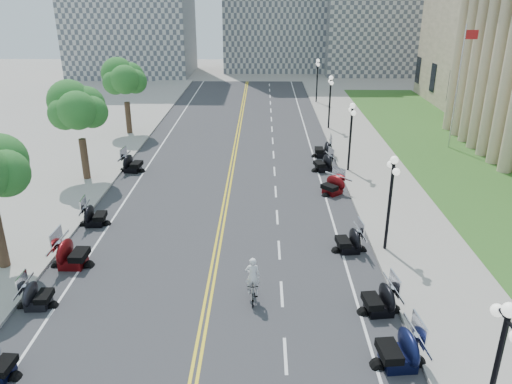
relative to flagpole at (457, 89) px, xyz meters
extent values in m
plane|color=gray|center=(-18.00, -22.00, -5.00)|extent=(160.00, 160.00, 0.00)
cube|color=#333335|center=(-18.00, -12.00, -5.00)|extent=(16.00, 90.00, 0.01)
cube|color=yellow|center=(-18.12, -12.00, -4.99)|extent=(0.12, 90.00, 0.00)
cube|color=yellow|center=(-17.88, -12.00, -4.99)|extent=(0.12, 90.00, 0.00)
cube|color=white|center=(-11.60, -12.00, -4.99)|extent=(0.12, 90.00, 0.00)
cube|color=white|center=(-24.40, -12.00, -4.99)|extent=(0.12, 90.00, 0.00)
cube|color=white|center=(-14.80, -26.00, -4.99)|extent=(0.12, 2.00, 0.00)
cube|color=white|center=(-14.80, -22.00, -4.99)|extent=(0.12, 2.00, 0.00)
cube|color=white|center=(-14.80, -18.00, -4.99)|extent=(0.12, 2.00, 0.00)
cube|color=white|center=(-14.80, -14.00, -4.99)|extent=(0.12, 2.00, 0.00)
cube|color=white|center=(-14.80, -10.00, -4.99)|extent=(0.12, 2.00, 0.00)
cube|color=white|center=(-14.80, -6.00, -4.99)|extent=(0.12, 2.00, 0.00)
cube|color=white|center=(-14.80, -2.00, -4.99)|extent=(0.12, 2.00, 0.00)
cube|color=white|center=(-14.80, 2.00, -4.99)|extent=(0.12, 2.00, 0.00)
cube|color=white|center=(-14.80, 6.00, -4.99)|extent=(0.12, 2.00, 0.00)
cube|color=white|center=(-14.80, 10.00, -4.99)|extent=(0.12, 2.00, 0.00)
cube|color=white|center=(-14.80, 14.00, -4.99)|extent=(0.12, 2.00, 0.00)
cube|color=white|center=(-14.80, 18.00, -4.99)|extent=(0.12, 2.00, 0.00)
cube|color=white|center=(-14.80, 22.00, -4.99)|extent=(0.12, 2.00, 0.00)
cube|color=white|center=(-14.80, 26.00, -4.99)|extent=(0.12, 2.00, 0.00)
cube|color=white|center=(-14.80, 30.00, -4.99)|extent=(0.12, 2.00, 0.00)
cube|color=#9E9991|center=(-7.50, -12.00, -4.92)|extent=(5.00, 90.00, 0.15)
cube|color=#9E9991|center=(-28.50, -12.00, -4.92)|extent=(5.00, 90.00, 0.15)
cube|color=#356023|center=(-0.50, -4.00, -4.95)|extent=(9.00, 60.00, 0.10)
cube|color=gray|center=(4.00, 43.00, 6.00)|extent=(20.00, 14.00, 22.00)
imported|color=#A51414|center=(-16.07, -22.50, -4.51)|extent=(0.52, 1.65, 0.98)
imported|color=silver|center=(-16.07, -22.50, -3.15)|extent=(0.63, 0.41, 1.73)
camera|label=1|loc=(-15.67, -40.64, 7.41)|focal=35.00mm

